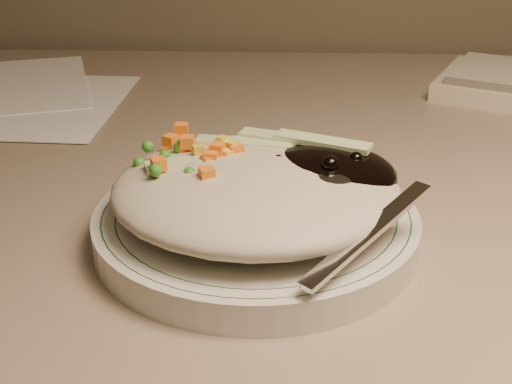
{
  "coord_description": "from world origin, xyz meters",
  "views": [
    {
      "loc": [
        -0.05,
        0.8,
        0.98
      ],
      "look_at": [
        -0.07,
        1.23,
        0.78
      ],
      "focal_mm": 50.0,
      "sensor_mm": 36.0,
      "label": 1
    }
  ],
  "objects": [
    {
      "name": "desk",
      "position": [
        0.0,
        1.38,
        0.54
      ],
      "size": [
        1.4,
        0.7,
        0.74
      ],
      "color": "#81705E",
      "rests_on": "ground"
    },
    {
      "name": "plate",
      "position": [
        -0.07,
        1.23,
        0.75
      ],
      "size": [
        0.22,
        0.22,
        0.02
      ],
      "primitive_type": "cylinder",
      "color": "silver",
      "rests_on": "desk"
    },
    {
      "name": "plate_rim",
      "position": [
        -0.07,
        1.23,
        0.76
      ],
      "size": [
        0.21,
        0.21,
        0.0
      ],
      "color": "#144723",
      "rests_on": "plate"
    },
    {
      "name": "meal",
      "position": [
        -0.06,
        1.22,
        0.78
      ],
      "size": [
        0.21,
        0.19,
        0.05
      ],
      "color": "#B1A68F",
      "rests_on": "plate"
    }
  ]
}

